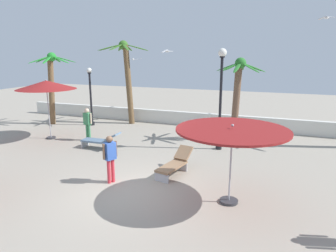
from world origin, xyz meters
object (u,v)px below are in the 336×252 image
guest_1 (88,121)px  seagull_2 (167,51)px  lamp_post_0 (221,89)px  seagull_1 (133,59)px  lounge_chair_0 (101,140)px  patio_umbrella_2 (46,85)px  palm_tree_0 (52,79)px  lamp_post_1 (91,94)px  seagull_0 (326,18)px  patio_umbrella_0 (232,133)px  lounge_chair_1 (175,163)px  guest_0 (110,155)px  palm_tree_3 (127,71)px  palm_tree_1 (238,88)px

guest_1 → seagull_2: seagull_2 is taller
lamp_post_0 → seagull_1: bearing=140.9°
lounge_chair_0 → seagull_1: bearing=105.9°
lounge_chair_0 → seagull_2: bearing=84.0°
patio_umbrella_2 → palm_tree_0: (-2.07, 2.75, 0.01)m
lamp_post_1 → guest_1: 3.55m
seagull_0 → patio_umbrella_2: bearing=-152.9°
patio_umbrella_0 → lamp_post_0: 5.22m
guest_1 → seagull_0: (10.83, 6.17, 5.12)m
seagull_0 → seagull_2: 8.93m
lounge_chair_0 → lamp_post_1: bearing=129.0°
patio_umbrella_2 → lounge_chair_0: patio_umbrella_2 is taller
lounge_chair_1 → guest_1: size_ratio=1.19×
lamp_post_0 → seagull_1: size_ratio=3.91×
seagull_1 → guest_0: bearing=-67.0°
lamp_post_0 → seagull_0: size_ratio=4.73×
guest_0 → palm_tree_3: bearing=114.3°
guest_1 → seagull_1: bearing=97.1°
patio_umbrella_0 → lamp_post_1: (-9.55, 7.05, -0.23)m
palm_tree_3 → lamp_post_0: bearing=-27.3°
guest_1 → seagull_2: bearing=70.1°
palm_tree_0 → guest_0: palm_tree_0 is taller
guest_1 → palm_tree_1: bearing=20.7°
lamp_post_0 → lounge_chair_0: size_ratio=2.41×
patio_umbrella_0 → guest_1: size_ratio=1.94×
patio_umbrella_0 → patio_umbrella_2: patio_umbrella_2 is taller
guest_0 → lounge_chair_1: bearing=40.4°
guest_0 → seagull_1: (-4.63, 10.93, 2.90)m
palm_tree_1 → lamp_post_1: bearing=178.0°
lounge_chair_0 → seagull_0: bearing=37.0°
patio_umbrella_0 → lounge_chair_0: patio_umbrella_0 is taller
lounge_chair_0 → seagull_2: 7.82m
lamp_post_1 → guest_1: lamp_post_1 is taller
patio_umbrella_0 → patio_umbrella_2: (-9.79, 3.71, 0.63)m
seagull_2 → patio_umbrella_2: bearing=-123.7°
palm_tree_3 → guest_0: 9.37m
patio_umbrella_2 → palm_tree_0: bearing=126.9°
lounge_chair_0 → seagull_0: size_ratio=1.96×
lounge_chair_1 → seagull_1: size_ratio=1.69×
seagull_1 → seagull_2: seagull_2 is taller
guest_1 → seagull_2: 6.97m
guest_0 → patio_umbrella_2: bearing=147.5°
palm_tree_1 → lounge_chair_0: palm_tree_1 is taller
patio_umbrella_2 → lounge_chair_0: bearing=-9.3°
lamp_post_1 → seagull_0: 13.69m
guest_0 → palm_tree_0: bearing=140.7°
palm_tree_3 → seagull_1: size_ratio=4.38×
palm_tree_3 → palm_tree_0: bearing=-155.7°
patio_umbrella_2 → lounge_chair_1: size_ratio=1.56×
guest_0 → seagull_1: seagull_1 is taller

